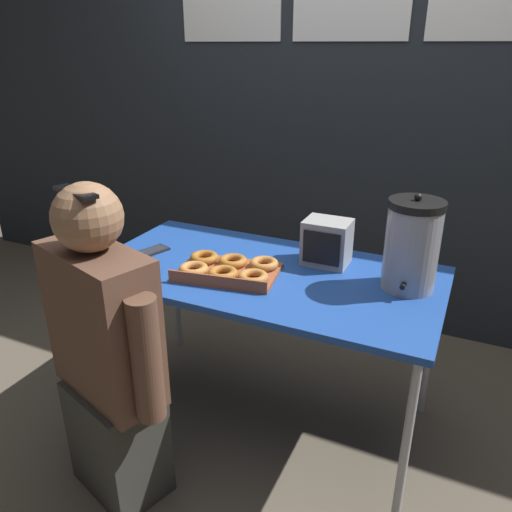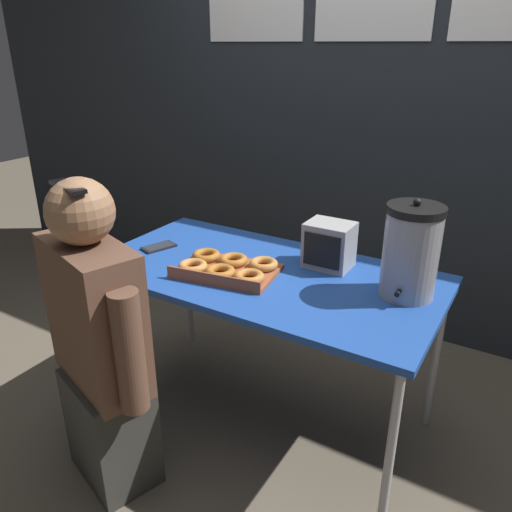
# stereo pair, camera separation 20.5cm
# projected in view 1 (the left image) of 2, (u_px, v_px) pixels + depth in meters

# --- Properties ---
(ground_plane) EXTENTS (12.00, 12.00, 0.00)m
(ground_plane) POSITION_uv_depth(u_px,v_px,m) (263.00, 412.00, 2.35)
(ground_plane) COLOR brown
(back_wall) EXTENTS (6.00, 0.11, 2.42)m
(back_wall) POSITION_uv_depth(u_px,v_px,m) (345.00, 117.00, 2.81)
(back_wall) COLOR #23282D
(back_wall) RESTS_ON ground
(folding_table) EXTENTS (1.44, 0.74, 0.73)m
(folding_table) POSITION_uv_depth(u_px,v_px,m) (264.00, 281.00, 2.08)
(folding_table) COLOR #1E479E
(folding_table) RESTS_ON ground
(donut_box) EXTENTS (0.44, 0.33, 0.05)m
(donut_box) POSITION_uv_depth(u_px,v_px,m) (228.00, 269.00, 2.02)
(donut_box) COLOR brown
(donut_box) RESTS_ON folding_table
(coffee_urn) EXTENTS (0.21, 0.23, 0.37)m
(coffee_urn) POSITION_uv_depth(u_px,v_px,m) (412.00, 245.00, 1.86)
(coffee_urn) COLOR #939399
(coffee_urn) RESTS_ON folding_table
(cell_phone) EXTENTS (0.12, 0.17, 0.01)m
(cell_phone) POSITION_uv_depth(u_px,v_px,m) (152.00, 251.00, 2.24)
(cell_phone) COLOR black
(cell_phone) RESTS_ON folding_table
(space_heater) EXTENTS (0.19, 0.16, 0.19)m
(space_heater) POSITION_uv_depth(u_px,v_px,m) (327.00, 242.00, 2.10)
(space_heater) COLOR #9E9E9E
(space_heater) RESTS_ON folding_table
(person_seated) EXTENTS (0.57, 0.34, 1.22)m
(person_seated) POSITION_uv_depth(u_px,v_px,m) (107.00, 359.00, 1.75)
(person_seated) COLOR #33332D
(person_seated) RESTS_ON ground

